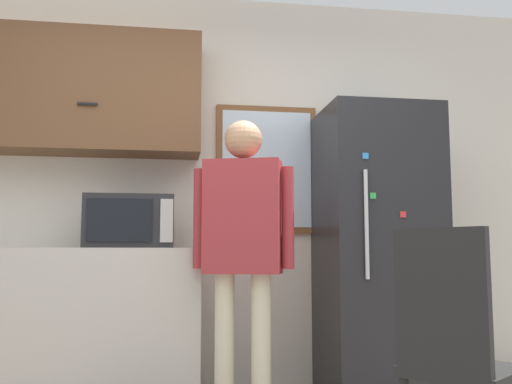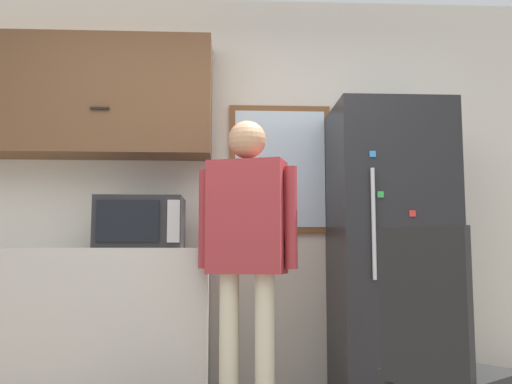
{
  "view_description": "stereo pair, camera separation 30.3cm",
  "coord_description": "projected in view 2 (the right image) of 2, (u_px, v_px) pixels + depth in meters",
  "views": [
    {
      "loc": [
        -0.23,
        -1.86,
        0.89
      ],
      "look_at": [
        0.22,
        1.12,
        1.21
      ],
      "focal_mm": 40.0,
      "sensor_mm": 36.0,
      "label": 1
    },
    {
      "loc": [
        0.07,
        -1.89,
        0.89
      ],
      "look_at": [
        0.22,
        1.12,
        1.21
      ],
      "focal_mm": 40.0,
      "sensor_mm": 36.0,
      "label": 2
    }
  ],
  "objects": [
    {
      "name": "refrigerator",
      "position": [
        390.0,
        249.0,
        3.6
      ],
      "size": [
        0.71,
        0.71,
        1.83
      ],
      "color": "#232326",
      "rests_on": "ground_plane"
    },
    {
      "name": "upper_cabinets",
      "position": [
        49.0,
        97.0,
        3.79
      ],
      "size": [
        2.16,
        0.35,
        0.8
      ],
      "color": "brown"
    },
    {
      "name": "counter",
      "position": [
        34.0,
        323.0,
        3.51
      ],
      "size": [
        2.16,
        0.56,
        0.92
      ],
      "color": "#BCB7AD",
      "rests_on": "ground_plane"
    },
    {
      "name": "chair",
      "position": [
        439.0,
        350.0,
        2.13
      ],
      "size": [
        0.56,
        0.56,
        0.99
      ],
      "rotation": [
        0.0,
        0.0,
        2.24
      ],
      "color": "black",
      "rests_on": "ground_plane"
    },
    {
      "name": "person",
      "position": [
        247.0,
        233.0,
        3.23
      ],
      "size": [
        0.56,
        0.34,
        1.65
      ],
      "rotation": [
        0.0,
        0.0,
        -0.3
      ],
      "color": "beige",
      "rests_on": "ground_plane"
    },
    {
      "name": "microwave",
      "position": [
        141.0,
        223.0,
        3.54
      ],
      "size": [
        0.52,
        0.39,
        0.32
      ],
      "color": "#232326",
      "rests_on": "counter"
    },
    {
      "name": "back_wall",
      "position": [
        217.0,
        187.0,
        3.97
      ],
      "size": [
        6.0,
        0.06,
        2.7
      ],
      "color": "silver",
      "rests_on": "ground_plane"
    },
    {
      "name": "window",
      "position": [
        280.0,
        169.0,
        3.96
      ],
      "size": [
        0.7,
        0.05,
        0.89
      ],
      "color": "brown"
    }
  ]
}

